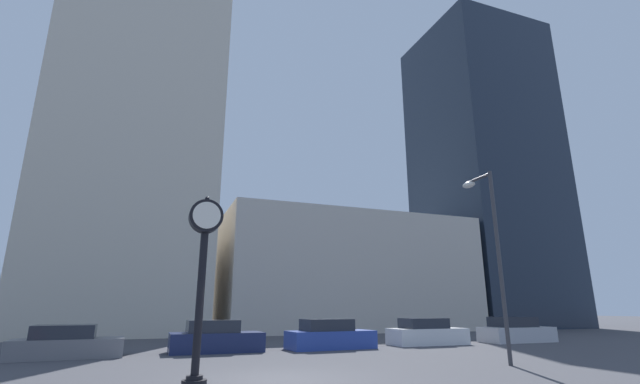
{
  "coord_description": "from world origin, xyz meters",
  "views": [
    {
      "loc": [
        -3.37,
        -11.89,
        1.85
      ],
      "look_at": [
        5.18,
        10.8,
        8.44
      ],
      "focal_mm": 24.0,
      "sensor_mm": 36.0,
      "label": 1
    }
  ],
  "objects": [
    {
      "name": "building_glass_modern",
      "position": [
        29.65,
        24.0,
        16.5
      ],
      "size": [
        12.22,
        12.0,
        33.01
      ],
      "color": "#1E2838",
      "rests_on": "ground_plane"
    },
    {
      "name": "car_navy",
      "position": [
        -0.7,
        8.11,
        0.57
      ],
      "size": [
        3.97,
        1.81,
        1.34
      ],
      "rotation": [
        0.0,
        0.0,
        0.01
      ],
      "color": "#19234C",
      "rests_on": "ground_plane"
    },
    {
      "name": "ground_plane",
      "position": [
        0.0,
        0.0,
        0.0
      ],
      "size": [
        200.0,
        200.0,
        0.0
      ],
      "primitive_type": "plane",
      "color": "#424247"
    },
    {
      "name": "car_blue",
      "position": [
        4.55,
        7.82,
        0.57
      ],
      "size": [
        4.19,
        1.95,
        1.35
      ],
      "rotation": [
        0.0,
        0.0,
        0.06
      ],
      "color": "#28429E",
      "rests_on": "ground_plane"
    },
    {
      "name": "street_clock",
      "position": [
        -2.24,
        0.02,
        3.21
      ],
      "size": [
        0.9,
        0.62,
        4.86
      ],
      "color": "black",
      "rests_on": "ground_plane"
    },
    {
      "name": "car_grey",
      "position": [
        -6.35,
        7.82,
        0.51
      ],
      "size": [
        3.99,
        1.92,
        1.22
      ],
      "rotation": [
        0.0,
        0.0,
        0.05
      ],
      "color": "slate",
      "rests_on": "ground_plane"
    },
    {
      "name": "building_storefront_row",
      "position": [
        12.25,
        24.0,
        4.78
      ],
      "size": [
        21.46,
        12.0,
        9.57
      ],
      "color": "beige",
      "rests_on": "ground_plane"
    },
    {
      "name": "car_white",
      "position": [
        10.18,
        8.2,
        0.56
      ],
      "size": [
        4.1,
        1.71,
        1.33
      ],
      "rotation": [
        0.0,
        0.0,
        0.0
      ],
      "color": "silver",
      "rests_on": "ground_plane"
    },
    {
      "name": "street_lamp_right",
      "position": [
        7.95,
        0.48,
        4.47
      ],
      "size": [
        0.36,
        1.57,
        6.79
      ],
      "color": "#38383D",
      "rests_on": "ground_plane"
    },
    {
      "name": "car_silver",
      "position": [
        15.88,
        7.88,
        0.58
      ],
      "size": [
        4.16,
        1.8,
        1.37
      ],
      "rotation": [
        0.0,
        0.0,
        -0.0
      ],
      "color": "#BCBCC1",
      "rests_on": "ground_plane"
    },
    {
      "name": "building_tall_tower",
      "position": [
        -5.72,
        24.0,
        18.1
      ],
      "size": [
        12.09,
        12.0,
        36.19
      ],
      "color": "beige",
      "rests_on": "ground_plane"
    }
  ]
}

